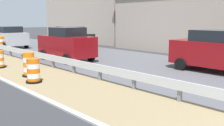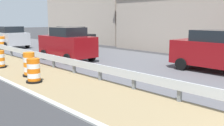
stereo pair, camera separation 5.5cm
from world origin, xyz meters
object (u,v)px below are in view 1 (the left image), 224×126
object	(u,v)px
traffic_barrel_close	(34,72)
car_lead_near_lane	(9,37)
traffic_barrel_farther	(1,44)
car_distant_a	(218,51)
utility_pole_near	(202,3)
car_distant_b	(67,44)
car_trailing_near_lane	(71,39)
traffic_barrel_mid	(29,65)
utility_pole_mid	(79,0)

from	to	relation	value
traffic_barrel_close	car_lead_near_lane	world-z (taller)	car_lead_near_lane
traffic_barrel_farther	car_distant_a	world-z (taller)	car_distant_a
traffic_barrel_close	utility_pole_near	bearing A→B (deg)	-2.91
traffic_barrel_farther	car_distant_b	world-z (taller)	car_distant_b
car_lead_near_lane	car_distant_b	distance (m)	10.18
traffic_barrel_farther	utility_pole_near	bearing A→B (deg)	-56.49
car_trailing_near_lane	car_distant_a	world-z (taller)	car_distant_a
traffic_barrel_close	traffic_barrel_mid	distance (m)	1.33
traffic_barrel_mid	traffic_barrel_farther	xyz separation A→B (m)	(2.96, 11.93, 0.01)
car_trailing_near_lane	car_distant_a	distance (m)	12.56
traffic_barrel_close	car_trailing_near_lane	xyz separation A→B (m)	(7.46, 8.34, 0.55)
car_trailing_near_lane	car_distant_a	bearing A→B (deg)	3.73
traffic_barrel_close	utility_pole_mid	bearing A→B (deg)	48.82
traffic_barrel_farther	car_lead_near_lane	size ratio (longest dim) A/B	0.25
traffic_barrel_farther	car_distant_b	size ratio (longest dim) A/B	0.27
car_trailing_near_lane	car_lead_near_lane	bearing A→B (deg)	-151.69
car_trailing_near_lane	car_distant_b	xyz separation A→B (m)	(-3.16, -4.21, 0.05)
traffic_barrel_close	utility_pole_near	xyz separation A→B (m)	(12.50, -0.64, 3.31)
car_trailing_near_lane	car_distant_b	size ratio (longest dim) A/B	1.07
traffic_barrel_mid	car_lead_near_lane	size ratio (longest dim) A/B	0.24
traffic_barrel_close	car_distant_a	world-z (taller)	car_distant_a
utility_pole_mid	traffic_barrel_mid	bearing A→B (deg)	-132.84
car_trailing_near_lane	traffic_barrel_mid	bearing A→B (deg)	-42.97
traffic_barrel_mid	car_distant_a	distance (m)	9.26
car_lead_near_lane	traffic_barrel_farther	bearing A→B (deg)	134.01
traffic_barrel_close	utility_pole_mid	size ratio (longest dim) A/B	0.11
traffic_barrel_close	car_distant_a	xyz separation A→B (m)	(7.84, -4.21, 0.60)
traffic_barrel_mid	car_distant_b	distance (m)	4.88
car_distant_a	utility_pole_mid	bearing A→B (deg)	164.85
car_trailing_near_lane	utility_pole_mid	size ratio (longest dim) A/B	0.48
traffic_barrel_close	traffic_barrel_farther	bearing A→B (deg)	75.76
traffic_barrel_mid	traffic_barrel_farther	size ratio (longest dim) A/B	0.98
traffic_barrel_mid	utility_pole_near	world-z (taller)	utility_pole_near
traffic_barrel_close	traffic_barrel_farther	distance (m)	13.61
traffic_barrel_close	utility_pole_mid	distance (m)	20.36
traffic_barrel_mid	car_distant_b	size ratio (longest dim) A/B	0.27
traffic_barrel_close	car_trailing_near_lane	bearing A→B (deg)	48.19
traffic_barrel_farther	traffic_barrel_mid	bearing A→B (deg)	-103.93
car_distant_a	utility_pole_near	size ratio (longest dim) A/B	0.65
traffic_barrel_mid	car_lead_near_lane	world-z (taller)	car_lead_near_lane
traffic_barrel_farther	utility_pole_mid	world-z (taller)	utility_pole_mid
utility_pole_mid	car_trailing_near_lane	bearing A→B (deg)	-130.37
traffic_barrel_farther	car_lead_near_lane	distance (m)	1.68
car_distant_a	utility_pole_near	bearing A→B (deg)	127.66
utility_pole_near	utility_pole_mid	size ratio (longest dim) A/B	0.78
car_distant_a	utility_pole_mid	distance (m)	20.24
traffic_barrel_close	car_distant_b	world-z (taller)	car_distant_b
car_distant_b	utility_pole_near	world-z (taller)	utility_pole_near
car_distant_a	car_lead_near_lane	bearing A→B (deg)	-169.64
traffic_barrel_mid	car_distant_a	size ratio (longest dim) A/B	0.24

